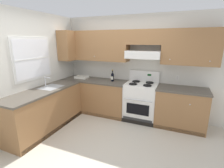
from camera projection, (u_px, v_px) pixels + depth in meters
name	position (u px, v px, depth m)	size (l,w,h in m)	color
ground_plane	(96.00, 140.00, 3.32)	(7.04, 7.04, 0.00)	beige
wall_back	(137.00, 59.00, 4.15)	(4.68, 0.57, 2.55)	silver
wall_left	(37.00, 67.00, 3.77)	(0.47, 4.00, 2.55)	silver
counter_back_run	(124.00, 100.00, 4.24)	(3.60, 0.65, 0.91)	olive
counter_left_run	(46.00, 109.00, 3.66)	(0.63, 1.91, 1.13)	olive
stove	(141.00, 101.00, 4.09)	(0.76, 0.62, 1.20)	white
wine_bottle	(112.00, 77.00, 4.25)	(0.07, 0.08, 0.31)	black
bowl	(82.00, 77.00, 4.63)	(0.35, 0.24, 0.06)	white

